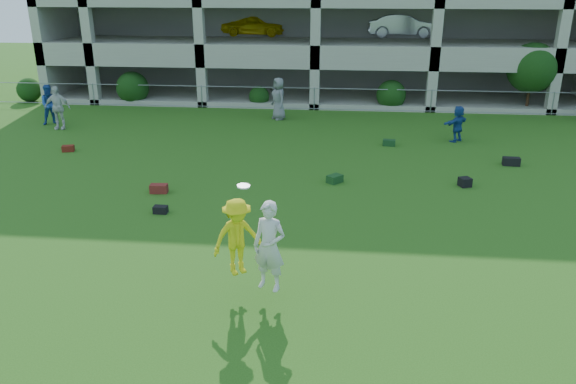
# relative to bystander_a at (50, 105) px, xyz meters

# --- Properties ---
(ground) EXTENTS (100.00, 100.00, 0.00)m
(ground) POSITION_rel_bystander_a_xyz_m (12.13, -14.64, -0.93)
(ground) COLOR #235114
(ground) RESTS_ON ground
(bystander_a) EXTENTS (1.15, 1.10, 1.87)m
(bystander_a) POSITION_rel_bystander_a_xyz_m (0.00, 0.00, 0.00)
(bystander_a) COLOR #214697
(bystander_a) RESTS_ON ground
(bystander_b) EXTENTS (1.20, 0.60, 1.97)m
(bystander_b) POSITION_rel_bystander_a_xyz_m (0.76, -0.81, 0.05)
(bystander_b) COLOR silver
(bystander_b) RESTS_ON ground
(bystander_c) EXTENTS (1.08, 1.18, 2.03)m
(bystander_c) POSITION_rel_bystander_a_xyz_m (10.52, 2.13, 0.08)
(bystander_c) COLOR slate
(bystander_c) RESTS_ON ground
(bystander_d) EXTENTS (1.32, 1.30, 1.52)m
(bystander_d) POSITION_rel_bystander_a_xyz_m (18.47, -1.15, -0.17)
(bystander_d) COLOR #1F458F
(bystander_d) RESTS_ON ground
(bag_red_a) EXTENTS (0.57, 0.35, 0.28)m
(bag_red_a) POSITION_rel_bystander_a_xyz_m (7.90, -8.43, -0.79)
(bag_red_a) COLOR #530E1D
(bag_red_a) RESTS_ON ground
(bag_black_b) EXTENTS (0.41, 0.26, 0.22)m
(bag_black_b) POSITION_rel_bystander_a_xyz_m (8.48, -10.07, -0.82)
(bag_black_b) COLOR black
(bag_black_b) RESTS_ON ground
(bag_green_c) EXTENTS (0.59, 0.61, 0.26)m
(bag_green_c) POSITION_rel_bystander_a_xyz_m (13.48, -6.88, -0.80)
(bag_green_c) COLOR #123312
(bag_green_c) RESTS_ON ground
(crate_d) EXTENTS (0.45, 0.45, 0.30)m
(crate_d) POSITION_rel_bystander_a_xyz_m (17.77, -6.82, -0.78)
(crate_d) COLOR black
(crate_d) RESTS_ON ground
(bag_black_e) EXTENTS (0.61, 0.32, 0.30)m
(bag_black_e) POSITION_rel_bystander_a_xyz_m (19.90, -4.33, -0.78)
(bag_black_e) COLOR black
(bag_black_e) RESTS_ON ground
(bag_red_f) EXTENTS (0.51, 0.39, 0.24)m
(bag_red_f) POSITION_rel_bystander_a_xyz_m (2.83, -4.26, -0.81)
(bag_red_f) COLOR #58190F
(bag_red_f) RESTS_ON ground
(bag_green_g) EXTENTS (0.53, 0.36, 0.25)m
(bag_green_g) POSITION_rel_bystander_a_xyz_m (15.60, -2.11, -0.81)
(bag_green_g) COLOR #153A1A
(bag_green_g) RESTS_ON ground
(frisbee_contest) EXTENTS (1.75, 1.16, 2.16)m
(frisbee_contest) POSITION_rel_bystander_a_xyz_m (11.84, -14.36, 0.40)
(frisbee_contest) COLOR yellow
(frisbee_contest) RESTS_ON ground
(fence) EXTENTS (36.06, 0.06, 1.20)m
(fence) POSITION_rel_bystander_a_xyz_m (12.13, 4.36, -0.32)
(fence) COLOR gray
(fence) RESTS_ON ground
(shrub_row) EXTENTS (34.38, 2.52, 3.50)m
(shrub_row) POSITION_rel_bystander_a_xyz_m (16.72, 5.06, 0.57)
(shrub_row) COLOR #163D11
(shrub_row) RESTS_ON ground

